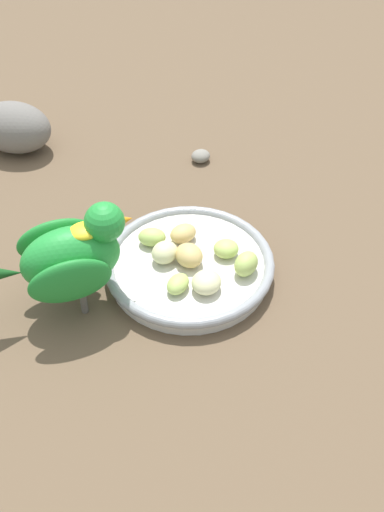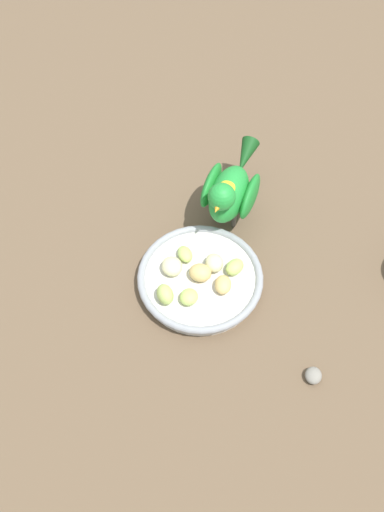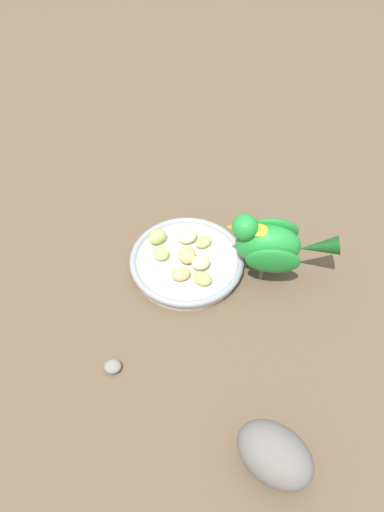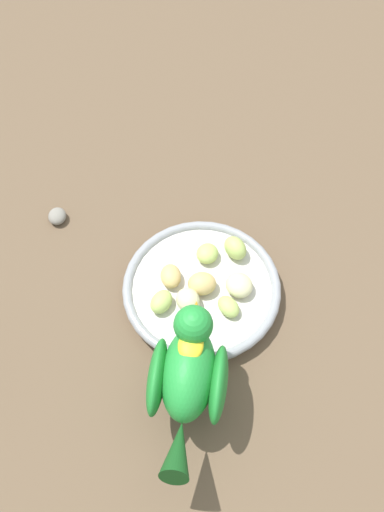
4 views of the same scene
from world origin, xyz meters
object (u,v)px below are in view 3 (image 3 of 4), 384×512
(feeding_bowl, at_px, (187,262))
(rock_large, at_px, (275,454))
(apple_piece_1, at_px, (180,274))
(apple_piece_7, at_px, (203,242))
(apple_piece_0, at_px, (187,236))
(apple_piece_3, at_px, (201,263))
(parrot, at_px, (270,243))
(apple_piece_2, at_px, (161,253))
(pebble_0, at_px, (113,366))
(apple_piece_5, at_px, (156,238))
(apple_piece_6, at_px, (202,278))
(apple_piece_4, at_px, (187,255))

(feeding_bowl, height_order, rock_large, rock_large)
(apple_piece_1, xyz_separation_m, apple_piece_7, (0.08, 0.00, -0.00))
(apple_piece_0, xyz_separation_m, apple_piece_7, (0.00, -0.03, -0.00))
(apple_piece_3, height_order, parrot, parrot)
(apple_piece_0, relative_size, apple_piece_2, 1.20)
(feeding_bowl, bearing_deg, apple_piece_0, 28.85)
(feeding_bowl, distance_m, rock_large, 0.36)
(feeding_bowl, distance_m, pebble_0, 0.23)
(apple_piece_5, height_order, parrot, parrot)
(feeding_bowl, relative_size, parrot, 1.09)
(rock_large, xyz_separation_m, pebble_0, (0.01, 0.27, -0.03))
(apple_piece_2, height_order, parrot, parrot)
(rock_large, bearing_deg, parrot, 25.42)
(apple_piece_0, xyz_separation_m, apple_piece_5, (-0.03, 0.04, 0.00))
(apple_piece_6, relative_size, apple_piece_7, 1.04)
(apple_piece_5, bearing_deg, rock_large, -126.45)
(apple_piece_2, distance_m, apple_piece_6, 0.09)
(feeding_bowl, bearing_deg, pebble_0, -179.82)
(apple_piece_5, bearing_deg, apple_piece_1, -120.98)
(apple_piece_0, bearing_deg, apple_piece_6, -135.68)
(apple_piece_0, distance_m, apple_piece_5, 0.06)
(apple_piece_1, height_order, apple_piece_4, apple_piece_4)
(apple_piece_2, relative_size, apple_piece_3, 0.91)
(apple_piece_3, relative_size, apple_piece_7, 1.03)
(apple_piece_2, relative_size, parrot, 0.16)
(rock_large, distance_m, pebble_0, 0.27)
(apple_piece_1, distance_m, apple_piece_4, 0.04)
(apple_piece_7, distance_m, rock_large, 0.38)
(apple_piece_7, bearing_deg, parrot, -83.54)
(apple_piece_4, xyz_separation_m, rock_large, (-0.24, -0.27, 0.00))
(apple_piece_5, distance_m, parrot, 0.20)
(apple_piece_0, bearing_deg, apple_piece_5, 128.18)
(apple_piece_0, distance_m, parrot, 0.16)
(apple_piece_5, bearing_deg, pebble_0, -164.11)
(apple_piece_4, distance_m, parrot, 0.15)
(apple_piece_2, distance_m, pebble_0, 0.22)
(apple_piece_0, relative_size, parrot, 0.19)
(pebble_0, bearing_deg, parrot, -23.77)
(apple_piece_6, height_order, rock_large, rock_large)
(feeding_bowl, distance_m, apple_piece_0, 0.05)
(apple_piece_3, relative_size, apple_piece_6, 0.99)
(apple_piece_3, distance_m, pebble_0, 0.23)
(apple_piece_2, height_order, apple_piece_4, apple_piece_4)
(apple_piece_4, bearing_deg, apple_piece_0, 29.16)
(apple_piece_4, bearing_deg, apple_piece_1, -165.79)
(apple_piece_4, distance_m, apple_piece_5, 0.07)
(feeding_bowl, bearing_deg, apple_piece_4, -18.07)
(apple_piece_3, bearing_deg, apple_piece_7, 24.46)
(apple_piece_2, bearing_deg, apple_piece_5, 45.59)
(rock_large, relative_size, pebble_0, 4.02)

